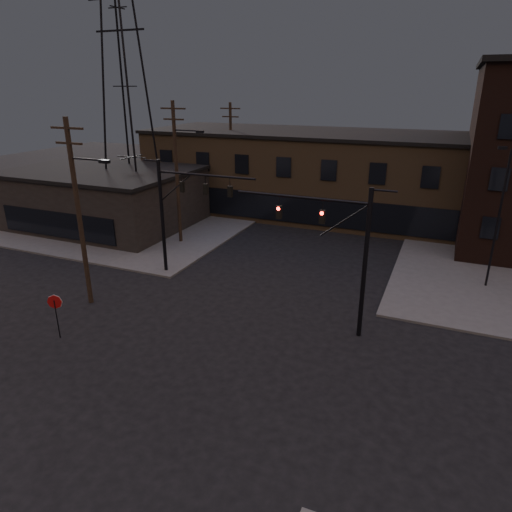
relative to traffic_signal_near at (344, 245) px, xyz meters
The scene contains 15 objects.
ground 8.56m from the traffic_signal_near, 139.97° to the right, with size 140.00×140.00×0.00m, color black.
sidewalk_nw 32.84m from the traffic_signal_near, 147.39° to the left, with size 30.00×30.00×0.15m, color #474744.
building_row 24.12m from the traffic_signal_near, 102.84° to the left, with size 40.00×12.00×8.00m, color brown.
building_left 27.95m from the traffic_signal_near, 155.60° to the left, with size 16.00×12.00×5.00m, color black.
traffic_signal_near is the anchor object (origin of this frame).
traffic_signal_far 12.57m from the traffic_signal_near, 163.83° to the left, with size 7.12×0.24×8.00m.
stop_sign 15.17m from the traffic_signal_near, 154.10° to the right, with size 0.72×0.33×2.48m.
utility_pole_near 15.03m from the traffic_signal_near, behind, with size 3.70×0.28×11.00m.
utility_pole_mid 18.47m from the traffic_signal_near, 148.97° to the left, with size 3.70×0.28×11.50m.
utility_pole_far 27.33m from the traffic_signal_near, 128.10° to the left, with size 2.20×0.28×11.00m.
transmission_tower 28.02m from the traffic_signal_near, 149.97° to the left, with size 7.00×7.00×25.00m, color black, non-canonical shape.
lot_light_a 12.21m from the traffic_signal_near, 51.18° to the left, with size 1.50×0.28×9.14m.
parked_car_lot_a 19.54m from the traffic_signal_near, 66.04° to the left, with size 1.59×3.96×1.35m, color black.
parked_car_lot_b 19.97m from the traffic_signal_near, 61.70° to the left, with size 2.08×5.12×1.49m, color silver.
car_crossing 21.82m from the traffic_signal_near, 109.61° to the left, with size 1.52×4.36×1.44m, color black.
Camera 1 is at (9.84, -17.33, 12.52)m, focal length 32.00 mm.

